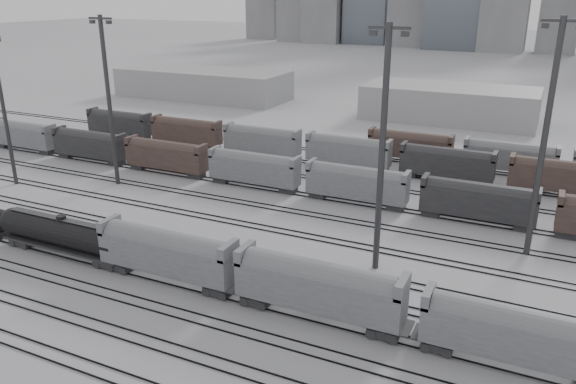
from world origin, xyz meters
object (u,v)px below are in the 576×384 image
at_px(tank_car_b, 63,233).
at_px(hopper_car_b, 319,285).
at_px(hopper_car_c, 517,333).
at_px(hopper_car_a, 167,251).
at_px(light_mast_a, 3,107).
at_px(light_mast_c, 382,147).

xyz_separation_m(tank_car_b, hopper_car_b, (32.25, 0.00, 0.86)).
relative_size(hopper_car_b, hopper_car_c, 1.07).
height_order(hopper_car_b, hopper_car_c, hopper_car_b).
bearing_deg(hopper_car_a, light_mast_a, 159.29).
bearing_deg(hopper_car_c, light_mast_c, 141.26).
xyz_separation_m(hopper_car_a, hopper_car_b, (17.36, 0.00, 0.09)).
distance_m(hopper_car_b, light_mast_a, 62.08).
distance_m(tank_car_b, light_mast_a, 32.88).
relative_size(hopper_car_b, light_mast_c, 0.62).
xyz_separation_m(hopper_car_a, light_mast_c, (19.25, 12.45, 10.61)).
xyz_separation_m(tank_car_b, light_mast_a, (-27.10, 15.88, 9.74)).
xyz_separation_m(light_mast_a, light_mast_c, (61.24, -3.42, 1.64)).
height_order(hopper_car_a, hopper_car_b, hopper_car_b).
bearing_deg(light_mast_c, tank_car_b, -159.96).
bearing_deg(light_mast_a, hopper_car_c, -11.69).
relative_size(light_mast_a, light_mast_c, 0.88).
relative_size(tank_car_b, hopper_car_a, 1.21).
relative_size(hopper_car_a, light_mast_c, 0.60).
height_order(hopper_car_a, light_mast_c, light_mast_c).
bearing_deg(light_mast_c, hopper_car_a, -147.10).
xyz_separation_m(tank_car_b, hopper_car_a, (14.89, 0.00, 0.77)).
bearing_deg(hopper_car_c, hopper_car_a, 180.00).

